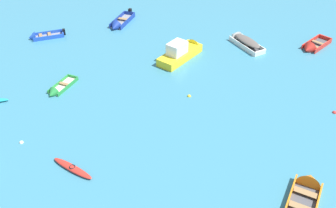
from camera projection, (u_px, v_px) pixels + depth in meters
The scene contains 11 objects.
kayak_red_cluster_inner at pixel (72, 168), 23.17m from camera, with size 3.13×1.52×0.30m.
rowboat_green_far_left at pixel (57, 91), 29.96m from camera, with size 1.54×3.26×0.94m.
rowboat_orange_back_row_left at pixel (306, 190), 21.73m from camera, with size 2.53×4.82×1.42m.
rowboat_blue_foreground_center at pixel (40, 37), 37.54m from camera, with size 3.44×2.79×1.09m.
motor_launch_yellow_outer_left at pixel (182, 51), 34.28m from camera, with size 3.61×5.56×2.11m.
rowboat_deep_blue_far_back at pixel (119, 24), 39.86m from camera, with size 1.71×4.64×1.21m.
rowboat_red_back_row_center at pixel (312, 47), 35.70m from camera, with size 3.13×3.92×1.27m.
rowboat_white_back_row_right at pixel (243, 40), 36.52m from camera, with size 3.96×4.13×1.25m.
mooring_buoy_near_foreground at pixel (189, 96), 29.58m from camera, with size 0.30×0.30×0.30m, color yellow.
mooring_buoy_outer_edge at pixel (334, 113), 27.88m from camera, with size 0.32×0.32×0.32m, color red.
mooring_buoy_far_field at pixel (22, 143), 25.25m from camera, with size 0.28×0.28×0.28m, color silver.
Camera 1 is at (5.48, 0.16, 17.11)m, focal length 40.25 mm.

